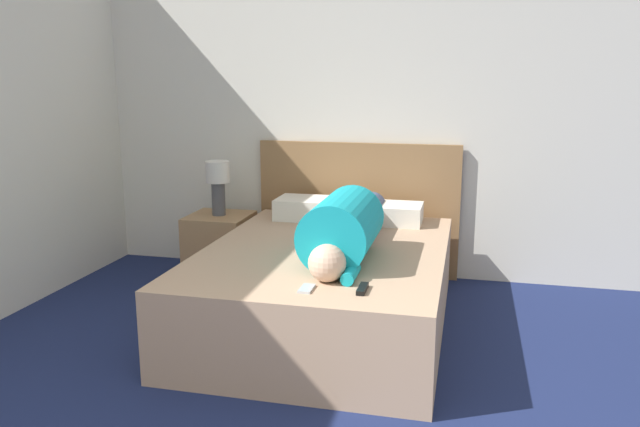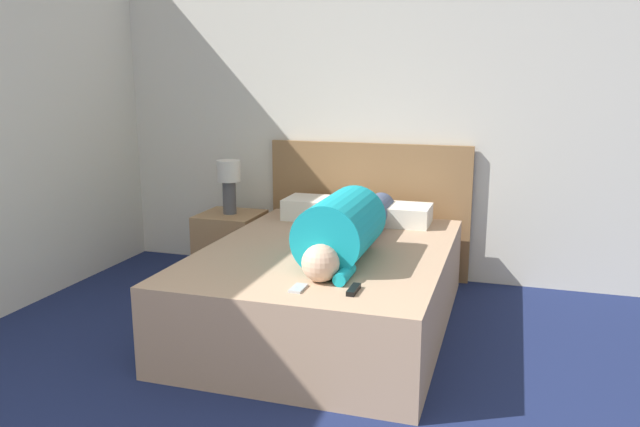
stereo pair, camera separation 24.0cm
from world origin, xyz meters
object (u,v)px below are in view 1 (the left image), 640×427
table_lamp (218,181)px  person_lying (347,227)px  cell_phone (307,289)px  bed (326,287)px  nightstand (220,246)px  tv_remote (362,289)px  pillow_second (387,213)px  pillow_near_headboard (312,208)px

table_lamp → person_lying: bearing=-36.1°
cell_phone → table_lamp: bearing=125.6°
bed → nightstand: bed is taller
table_lamp → cell_phone: size_ratio=3.23×
table_lamp → tv_remote: table_lamp is taller
pillow_second → cell_phone: size_ratio=3.83×
nightstand → person_lying: size_ratio=0.31×
bed → person_lying: bearing=-32.0°
bed → person_lying: size_ratio=1.24×
bed → cell_phone: 0.83m
nightstand → table_lamp: table_lamp is taller
cell_phone → bed: bearing=96.1°
nightstand → pillow_near_headboard: size_ratio=0.95×
person_lying → cell_phone: bearing=-95.9°
table_lamp → pillow_second: 1.32m
nightstand → tv_remote: (1.38, -1.50, 0.27)m
nightstand → person_lying: 1.52m
nightstand → pillow_second: size_ratio=1.00×
nightstand → person_lying: person_lying is taller
person_lying → tv_remote: size_ratio=10.84×
cell_phone → nightstand: bearing=125.6°
person_lying → pillow_second: (0.13, 0.87, -0.10)m
tv_remote → cell_phone: size_ratio=1.15×
table_lamp → pillow_second: bearing=0.7°
table_lamp → bed: bearing=-36.6°
table_lamp → person_lying: 1.46m
nightstand → tv_remote: tv_remote is taller
bed → tv_remote: bearing=-64.2°
table_lamp → pillow_second: table_lamp is taller
nightstand → pillow_second: pillow_second is taller
table_lamp → pillow_near_headboard: table_lamp is taller
person_lying → tv_remote: person_lying is taller
table_lamp → person_lying: size_ratio=0.26×
bed → cell_phone: cell_phone is taller
cell_phone → pillow_near_headboard: bearing=103.2°
cell_phone → pillow_second: bearing=82.8°
table_lamp → person_lying: (1.18, -0.86, -0.09)m
tv_remote → person_lying: bearing=107.5°
table_lamp → pillow_near_headboard: size_ratio=0.80×
person_lying → bed: bearing=148.0°
bed → cell_phone: (0.08, -0.78, 0.26)m
table_lamp → cell_phone: table_lamp is taller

